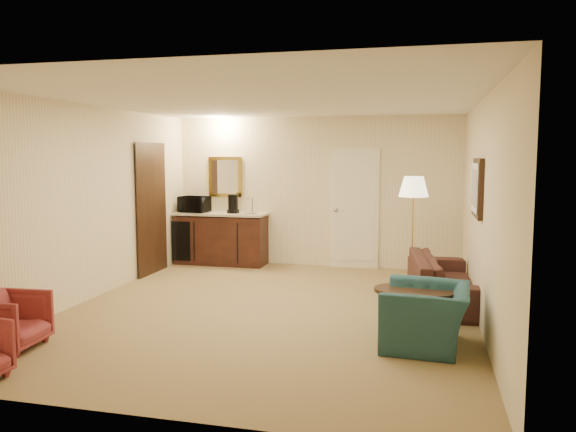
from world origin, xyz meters
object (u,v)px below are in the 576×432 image
object	(u,v)px
coffee_table	(416,313)
microwave	(194,203)
rose_chair_near	(10,318)
coffee_maker	(233,204)
waste_bin	(255,258)
sofa	(445,272)
floor_lamp	(413,231)
wetbar_cabinet	(221,238)
teal_armchair	(426,306)

from	to	relation	value
coffee_table	microwave	xyz separation A→B (m)	(-3.95, 3.32, 0.83)
rose_chair_near	coffee_maker	size ratio (longest dim) A/B	1.88
coffee_table	waste_bin	distance (m)	4.30
coffee_table	coffee_maker	bearing A→B (deg)	134.10
coffee_maker	waste_bin	bearing A→B (deg)	-13.37
sofa	waste_bin	bearing A→B (deg)	55.27
floor_lamp	coffee_maker	world-z (taller)	floor_lamp
waste_bin	microwave	bearing A→B (deg)	177.05
sofa	coffee_table	bearing A→B (deg)	161.11
coffee_table	wetbar_cabinet	bearing A→B (deg)	136.05
microwave	coffee_maker	distance (m)	0.73
floor_lamp	microwave	xyz separation A→B (m)	(-3.85, 0.93, 0.27)
wetbar_cabinet	sofa	size ratio (longest dim) A/B	0.79
coffee_table	microwave	size ratio (longest dim) A/B	1.76
floor_lamp	waste_bin	size ratio (longest dim) A/B	5.93
wetbar_cabinet	microwave	bearing A→B (deg)	-178.76
wetbar_cabinet	floor_lamp	size ratio (longest dim) A/B	1.00
rose_chair_near	coffee_table	world-z (taller)	rose_chair_near
wetbar_cabinet	microwave	distance (m)	0.81
sofa	coffee_maker	distance (m)	4.05
rose_chair_near	waste_bin	distance (m)	4.76
sofa	rose_chair_near	size ratio (longest dim) A/B	3.36
floor_lamp	coffee_table	bearing A→B (deg)	-87.60
wetbar_cabinet	coffee_table	world-z (taller)	wetbar_cabinet
waste_bin	coffee_maker	distance (m)	1.04
coffee_table	waste_bin	world-z (taller)	coffee_table
waste_bin	microwave	distance (m)	1.50
teal_armchair	floor_lamp	size ratio (longest dim) A/B	0.59
sofa	teal_armchair	bearing A→B (deg)	166.19
wetbar_cabinet	floor_lamp	distance (m)	3.50
sofa	microwave	distance (m)	4.71
coffee_table	teal_armchair	bearing A→B (deg)	-71.22
wetbar_cabinet	teal_armchair	world-z (taller)	wetbar_cabinet
sofa	coffee_table	size ratio (longest dim) A/B	2.31
floor_lamp	microwave	distance (m)	3.97
rose_chair_near	microwave	bearing A→B (deg)	-3.84
wetbar_cabinet	coffee_table	xyz separation A→B (m)	(3.45, -3.33, -0.20)
teal_armchair	coffee_table	xyz separation A→B (m)	(-0.10, 0.29, -0.16)
wetbar_cabinet	rose_chair_near	distance (m)	4.71
floor_lamp	rose_chair_near	bearing A→B (deg)	-135.80
rose_chair_near	waste_bin	world-z (taller)	rose_chair_near
floor_lamp	waste_bin	xyz separation A→B (m)	(-2.70, 0.87, -0.68)
wetbar_cabinet	microwave	size ratio (longest dim) A/B	3.20
teal_armchair	rose_chair_near	bearing A→B (deg)	-71.27
sofa	waste_bin	world-z (taller)	sofa
teal_armchair	rose_chair_near	size ratio (longest dim) A/B	1.54
wetbar_cabinet	waste_bin	bearing A→B (deg)	-6.15
coffee_table	rose_chair_near	bearing A→B (deg)	-161.04
sofa	wetbar_cabinet	bearing A→B (deg)	58.69
sofa	teal_armchair	xyz separation A→B (m)	(-0.25, -1.82, 0.01)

